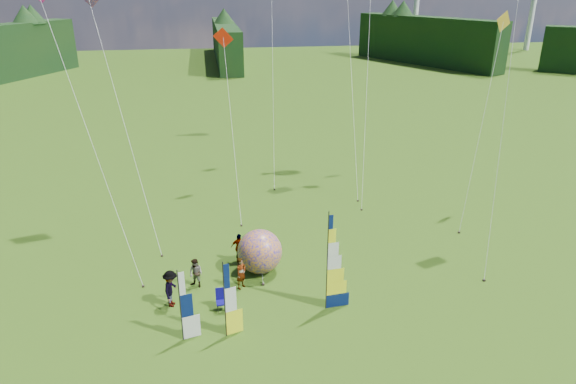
{
  "coord_description": "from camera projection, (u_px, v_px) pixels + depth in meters",
  "views": [
    {
      "loc": [
        -4.55,
        -17.98,
        14.61
      ],
      "look_at": [
        -1.0,
        4.0,
        5.5
      ],
      "focal_mm": 32.0,
      "sensor_mm": 36.0,
      "label": 1
    }
  ],
  "objects": [
    {
      "name": "kite_whale",
      "position": [
        352.0,
        59.0,
        38.5
      ],
      "size": [
        5.91,
        14.32,
        18.53
      ],
      "primitive_type": null,
      "rotation": [
        0.0,
        0.0,
        0.12
      ],
      "color": "black",
      "rests_on": "ground"
    },
    {
      "name": "spectator_c",
      "position": [
        171.0,
        289.0,
        24.69
      ],
      "size": [
        0.71,
        1.3,
        1.9
      ],
      "primitive_type": "imported",
      "rotation": [
        0.0,
        0.0,
        1.35
      ],
      "color": "#66594C",
      "rests_on": "ground"
    },
    {
      "name": "spectator_b",
      "position": [
        196.0,
        273.0,
        26.3
      ],
      "size": [
        0.84,
        0.75,
        1.58
      ],
      "primitive_type": "imported",
      "rotation": [
        0.0,
        0.0,
        -0.63
      ],
      "color": "#66594C",
      "rests_on": "ground"
    },
    {
      "name": "kite_parafoil",
      "position": [
        506.0,
        102.0,
        26.79
      ],
      "size": [
        8.04,
        10.51,
        17.67
      ],
      "primitive_type": null,
      "rotation": [
        0.0,
        0.0,
        0.17
      ],
      "color": "#B11E29",
      "rests_on": "ground"
    },
    {
      "name": "bol_inflatable",
      "position": [
        260.0,
        251.0,
        27.57
      ],
      "size": [
        2.85,
        2.85,
        2.41
      ],
      "primitive_type": "sphere",
      "rotation": [
        0.0,
        0.0,
        -0.21
      ],
      "color": "#2218A1",
      "rests_on": "ground"
    },
    {
      "name": "kite_rainbow_delta",
      "position": [
        121.0,
        102.0,
        29.35
      ],
      "size": [
        9.29,
        12.24,
        16.52
      ],
      "primitive_type": null,
      "rotation": [
        0.0,
        0.0,
        -0.15
      ],
      "color": "#F34034",
      "rests_on": "ground"
    },
    {
      "name": "small_kite_green",
      "position": [
        272.0,
        45.0,
        39.79
      ],
      "size": [
        5.46,
        12.81,
        20.21
      ],
      "primitive_type": null,
      "rotation": [
        0.0,
        0.0,
        -0.15
      ],
      "color": "green",
      "rests_on": "ground"
    },
    {
      "name": "small_kite_pink",
      "position": [
        88.0,
        126.0,
        25.79
      ],
      "size": [
        7.84,
        9.03,
        15.84
      ],
      "primitive_type": null,
      "rotation": [
        0.0,
        0.0,
        -0.1
      ],
      "color": "#D01C94",
      "rests_on": "ground"
    },
    {
      "name": "camp_chair",
      "position": [
        222.0,
        301.0,
        24.47
      ],
      "size": [
        0.66,
        0.66,
        1.09
      ],
      "primitive_type": null,
      "rotation": [
        0.0,
        0.0,
        0.05
      ],
      "color": "#0B075A",
      "rests_on": "ground"
    },
    {
      "name": "side_banner_far",
      "position": [
        180.0,
        307.0,
        21.99
      ],
      "size": [
        1.0,
        0.34,
        3.41
      ],
      "primitive_type": null,
      "rotation": [
        0.0,
        0.0,
        0.24
      ],
      "color": "white",
      "rests_on": "ground"
    },
    {
      "name": "ground",
      "position": [
        325.0,
        340.0,
        22.63
      ],
      "size": [
        220.0,
        220.0,
        0.0
      ],
      "primitive_type": "plane",
      "color": "#4E7920",
      "rests_on": "ground"
    },
    {
      "name": "treeline_ring",
      "position": [
        327.0,
        260.0,
        21.12
      ],
      "size": [
        210.0,
        210.0,
        8.0
      ],
      "primitive_type": null,
      "color": "#1B3311",
      "rests_on": "ground"
    },
    {
      "name": "side_banner_left",
      "position": [
        225.0,
        301.0,
        22.21
      ],
      "size": [
        1.0,
        0.38,
        3.63
      ],
      "primitive_type": null,
      "rotation": [
        0.0,
        0.0,
        0.28
      ],
      "color": "#FFFC1F",
      "rests_on": "ground"
    },
    {
      "name": "spectator_a",
      "position": [
        241.0,
        273.0,
        26.17
      ],
      "size": [
        0.74,
        0.74,
        1.73
      ],
      "primitive_type": "imported",
      "rotation": [
        0.0,
        0.0,
        0.78
      ],
      "color": "#66594C",
      "rests_on": "ground"
    },
    {
      "name": "small_kite_yellow",
      "position": [
        483.0,
        118.0,
        32.28
      ],
      "size": [
        8.58,
        9.16,
        13.45
      ],
      "primitive_type": null,
      "rotation": [
        0.0,
        0.0,
        0.42
      ],
      "color": "gold",
      "rests_on": "ground"
    },
    {
      "name": "spectator_d",
      "position": [
        240.0,
        248.0,
        28.69
      ],
      "size": [
        1.07,
        0.81,
        1.69
      ],
      "primitive_type": "imported",
      "rotation": [
        0.0,
        0.0,
        2.68
      ],
      "color": "#66594C",
      "rests_on": "ground"
    },
    {
      "name": "feather_banner_main",
      "position": [
        327.0,
        264.0,
        23.88
      ],
      "size": [
        1.34,
        0.23,
        4.96
      ],
      "primitive_type": null,
      "rotation": [
        0.0,
        0.0,
        0.1
      ],
      "color": "#081850",
      "rests_on": "ground"
    },
    {
      "name": "small_kite_orange",
      "position": [
        368.0,
        73.0,
        36.42
      ],
      "size": [
        8.34,
        12.16,
        17.35
      ],
      "primitive_type": null,
      "rotation": [
        0.0,
        0.0,
        -0.34
      ],
      "color": "orange",
      "rests_on": "ground"
    },
    {
      "name": "small_kite_red",
      "position": [
        232.0,
        119.0,
        34.61
      ],
      "size": [
        4.88,
        10.99,
        12.19
      ],
      "primitive_type": null,
      "rotation": [
        0.0,
        0.0,
        0.21
      ],
      "color": "red",
      "rests_on": "ground"
    }
  ]
}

